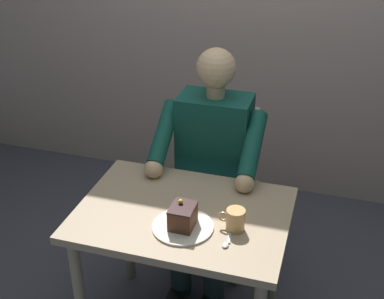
{
  "coord_description": "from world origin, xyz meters",
  "views": [
    {
      "loc": [
        -0.56,
        1.72,
        1.98
      ],
      "look_at": [
        -0.01,
        -0.1,
        0.95
      ],
      "focal_mm": 47.91,
      "sensor_mm": 36.0,
      "label": 1
    }
  ],
  "objects_px": {
    "dining_table": "(183,230)",
    "cake_slice": "(183,216)",
    "dessert_spoon": "(227,240)",
    "coffee_cup": "(235,219)",
    "seated_person": "(210,169)",
    "chair": "(218,179)"
  },
  "relations": [
    {
      "from": "dining_table",
      "to": "cake_slice",
      "type": "bearing_deg",
      "value": 107.54
    },
    {
      "from": "dessert_spoon",
      "to": "cake_slice",
      "type": "bearing_deg",
      "value": -9.56
    },
    {
      "from": "cake_slice",
      "to": "coffee_cup",
      "type": "relative_size",
      "value": 1.05
    },
    {
      "from": "coffee_cup",
      "to": "dessert_spoon",
      "type": "relative_size",
      "value": 0.79
    },
    {
      "from": "dining_table",
      "to": "dessert_spoon",
      "type": "relative_size",
      "value": 6.33
    },
    {
      "from": "seated_person",
      "to": "cake_slice",
      "type": "bearing_deg",
      "value": 93.56
    },
    {
      "from": "chair",
      "to": "dessert_spoon",
      "type": "distance_m",
      "value": 0.83
    },
    {
      "from": "dining_table",
      "to": "chair",
      "type": "height_order",
      "value": "chair"
    },
    {
      "from": "seated_person",
      "to": "cake_slice",
      "type": "xyz_separation_m",
      "value": [
        -0.04,
        0.57,
        0.11
      ]
    },
    {
      "from": "chair",
      "to": "cake_slice",
      "type": "relative_size",
      "value": 7.52
    },
    {
      "from": "coffee_cup",
      "to": "dining_table",
      "type": "bearing_deg",
      "value": -14.09
    },
    {
      "from": "chair",
      "to": "cake_slice",
      "type": "distance_m",
      "value": 0.79
    },
    {
      "from": "seated_person",
      "to": "dining_table",
      "type": "bearing_deg",
      "value": 90.0
    },
    {
      "from": "chair",
      "to": "seated_person",
      "type": "height_order",
      "value": "seated_person"
    },
    {
      "from": "chair",
      "to": "seated_person",
      "type": "xyz_separation_m",
      "value": [
        -0.0,
        0.17,
        0.16
      ]
    },
    {
      "from": "dining_table",
      "to": "dessert_spoon",
      "type": "distance_m",
      "value": 0.29
    },
    {
      "from": "dining_table",
      "to": "dessert_spoon",
      "type": "bearing_deg",
      "value": 147.81
    },
    {
      "from": "coffee_cup",
      "to": "seated_person",
      "type": "bearing_deg",
      "value": -65.0
    },
    {
      "from": "dining_table",
      "to": "seated_person",
      "type": "xyz_separation_m",
      "value": [
        -0.0,
        -0.46,
        0.05
      ]
    },
    {
      "from": "coffee_cup",
      "to": "dessert_spoon",
      "type": "height_order",
      "value": "coffee_cup"
    },
    {
      "from": "chair",
      "to": "dessert_spoon",
      "type": "height_order",
      "value": "chair"
    },
    {
      "from": "coffee_cup",
      "to": "chair",
      "type": "bearing_deg",
      "value": -70.67
    }
  ]
}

